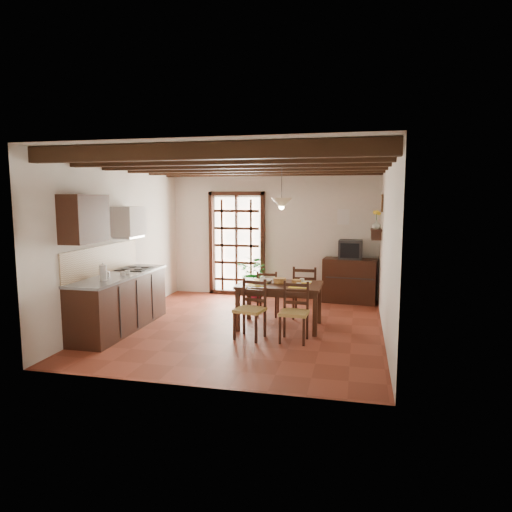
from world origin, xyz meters
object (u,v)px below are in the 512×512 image
(sideboard, at_px, (350,281))
(chair_far_right, at_px, (305,301))
(crt_tv, at_px, (350,250))
(chair_near_left, at_px, (250,320))
(dining_table, at_px, (280,289))
(pendant_lamp, at_px, (281,202))
(potted_plant, at_px, (254,273))
(kitchen_counter, at_px, (120,301))
(chair_near_right, at_px, (294,323))
(chair_far_left, at_px, (268,301))

(sideboard, bearing_deg, chair_far_right, -112.36)
(crt_tv, bearing_deg, sideboard, 93.08)
(chair_near_left, xyz_separation_m, sideboard, (1.43, 2.82, 0.17))
(dining_table, bearing_deg, pendant_lamp, 90.09)
(dining_table, distance_m, potted_plant, 2.14)
(kitchen_counter, distance_m, pendant_lamp, 3.10)
(chair_near_right, xyz_separation_m, crt_tv, (0.75, 2.81, 0.82))
(kitchen_counter, bearing_deg, pendant_lamp, 17.61)
(chair_near_left, bearing_deg, chair_far_right, 75.18)
(chair_near_left, distance_m, chair_far_left, 1.39)
(sideboard, bearing_deg, chair_near_right, -99.57)
(crt_tv, xyz_separation_m, potted_plant, (-1.98, -0.17, -0.53))
(chair_far_left, xyz_separation_m, potted_plant, (-0.55, 1.25, 0.31))
(kitchen_counter, height_order, sideboard, kitchen_counter)
(kitchen_counter, bearing_deg, chair_near_right, 0.11)
(pendant_lamp, bearing_deg, sideboard, 61.63)
(chair_near_right, distance_m, sideboard, 2.92)
(chair_near_right, height_order, crt_tv, crt_tv)
(crt_tv, height_order, potted_plant, potted_plant)
(dining_table, height_order, chair_near_left, chair_near_left)
(chair_near_right, bearing_deg, chair_far_right, 92.14)
(kitchen_counter, distance_m, chair_far_left, 2.61)
(kitchen_counter, distance_m, chair_near_right, 2.88)
(crt_tv, height_order, pendant_lamp, pendant_lamp)
(chair_near_right, relative_size, crt_tv, 1.86)
(chair_far_left, xyz_separation_m, crt_tv, (1.43, 1.42, 0.83))
(potted_plant, distance_m, pendant_lamp, 2.55)
(dining_table, distance_m, crt_tv, 2.42)
(kitchen_counter, relative_size, chair_near_right, 2.52)
(kitchen_counter, xyz_separation_m, chair_near_left, (2.19, 0.01, -0.19))
(chair_near_right, xyz_separation_m, chair_far_left, (-0.68, 1.39, -0.02))
(chair_far_left, distance_m, sideboard, 2.03)
(sideboard, bearing_deg, potted_plant, -169.67)
(dining_table, height_order, chair_far_right, chair_far_right)
(chair_near_right, distance_m, chair_far_right, 1.39)
(crt_tv, bearing_deg, kitchen_counter, -139.01)
(chair_far_right, distance_m, crt_tv, 1.80)
(chair_near_left, bearing_deg, chair_far_left, 101.26)
(chair_near_right, relative_size, potted_plant, 0.45)
(chair_far_right, height_order, crt_tv, crt_tv)
(chair_near_left, height_order, sideboard, same)
(sideboard, distance_m, potted_plant, 1.99)
(kitchen_counter, height_order, chair_near_right, kitchen_counter)
(sideboard, xyz_separation_m, pendant_lamp, (-1.09, -2.02, 1.62))
(chair_near_right, xyz_separation_m, pendant_lamp, (-0.34, 0.80, 1.80))
(kitchen_counter, relative_size, chair_near_left, 2.48)
(chair_near_right, bearing_deg, sideboard, 77.29)
(crt_tv, distance_m, pendant_lamp, 2.49)
(kitchen_counter, xyz_separation_m, sideboard, (3.62, 2.83, -0.02))
(chair_far_right, relative_size, potted_plant, 0.48)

